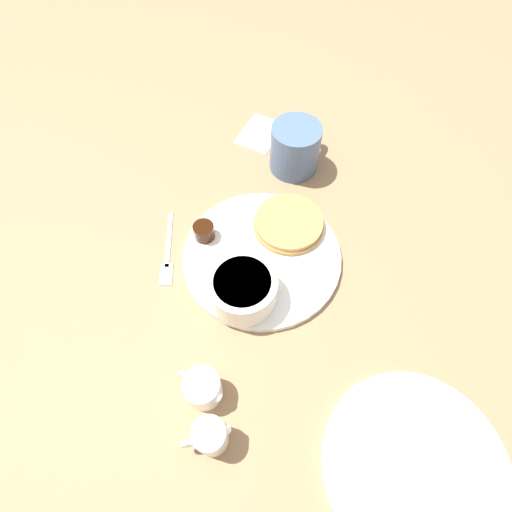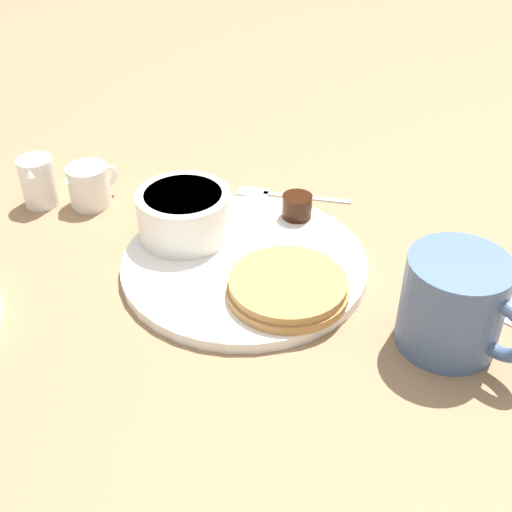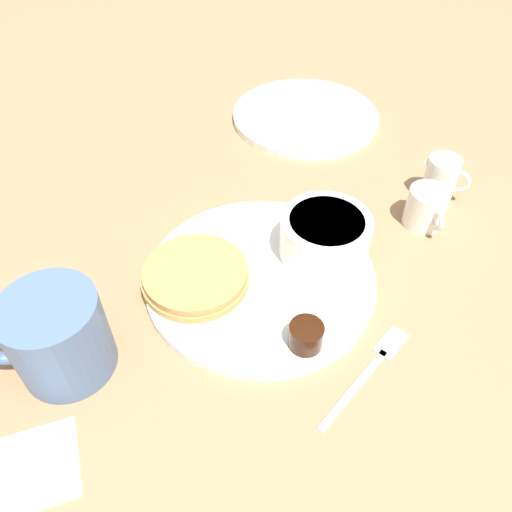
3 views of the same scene
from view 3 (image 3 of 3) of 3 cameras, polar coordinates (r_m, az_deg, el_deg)
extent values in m
plane|color=#93704C|center=(0.57, 0.52, -2.94)|extent=(4.00, 4.00, 0.00)
cylinder|color=white|center=(0.57, 0.53, -2.54)|extent=(0.26, 0.26, 0.01)
cylinder|color=#B78447|center=(0.56, -6.91, -2.51)|extent=(0.12, 0.12, 0.01)
cylinder|color=#B78447|center=(0.55, -6.99, -1.89)|extent=(0.12, 0.12, 0.01)
cylinder|color=white|center=(0.57, 7.87, 2.18)|extent=(0.10, 0.10, 0.05)
cylinder|color=white|center=(0.56, 8.10, 3.81)|extent=(0.08, 0.08, 0.01)
cylinder|color=black|center=(0.50, 5.72, -9.04)|extent=(0.03, 0.03, 0.03)
cylinder|color=white|center=(0.58, 9.88, 0.65)|extent=(0.04, 0.04, 0.02)
sphere|color=white|center=(0.57, 10.09, 1.83)|extent=(0.02, 0.02, 0.02)
cylinder|color=slate|center=(0.50, -21.60, -8.53)|extent=(0.09, 0.09, 0.09)
torus|color=slate|center=(0.52, -26.90, -8.91)|extent=(0.06, 0.03, 0.06)
cylinder|color=white|center=(0.66, 18.82, 5.29)|extent=(0.05, 0.05, 0.05)
torus|color=white|center=(0.64, 19.95, 3.95)|extent=(0.02, 0.03, 0.03)
cone|color=white|center=(0.66, 18.36, 7.90)|extent=(0.02, 0.02, 0.01)
cylinder|color=white|center=(0.71, 20.27, 8.32)|extent=(0.04, 0.04, 0.06)
torus|color=white|center=(0.71, 22.09, 7.92)|extent=(0.02, 0.03, 0.03)
cone|color=white|center=(0.70, 19.28, 10.47)|extent=(0.01, 0.01, 0.01)
cube|color=silver|center=(0.50, 11.09, -14.66)|extent=(0.11, 0.04, 0.00)
cube|color=silver|center=(0.54, 15.20, -9.50)|extent=(0.04, 0.03, 0.00)
cube|color=white|center=(0.50, -25.49, -21.44)|extent=(0.11, 0.09, 0.00)
cylinder|color=white|center=(0.85, 5.66, 15.62)|extent=(0.24, 0.24, 0.01)
camera|label=1|loc=(0.68, 36.81, 52.60)|focal=28.00mm
camera|label=2|loc=(0.79, -46.44, 33.91)|focal=45.00mm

